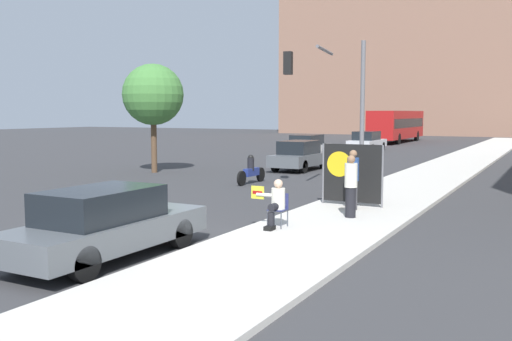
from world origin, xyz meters
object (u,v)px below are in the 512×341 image
Objects in this scene: car_on_road_midblock at (307,146)px; city_bus_on_road at (397,124)px; street_tree_near_curb at (153,95)px; car_on_road_distant at (367,141)px; pedestrian_behind at (353,179)px; motorcycle_on_road at (251,171)px; car_on_road_nearest at (300,156)px; jogger_on_sidewalk at (351,186)px; parked_car_curbside at (106,224)px; protest_banner at (351,173)px; seated_protester at (276,202)px; traffic_light_pole at (333,90)px.

city_bus_on_road is (0.03, 22.40, 1.05)m from car_on_road_midblock.
car_on_road_distant is at bearing 78.04° from street_tree_near_curb.
car_on_road_distant is at bearing 64.50° from pedestrian_behind.
city_bus_on_road is 36.21m from motorcycle_on_road.
car_on_road_midblock is at bearing 110.33° from car_on_road_nearest.
street_tree_near_curb is at bearing 110.44° from pedestrian_behind.
pedestrian_behind is at bearing -78.00° from jogger_on_sidewalk.
car_on_road_nearest is at bearing -64.76° from jogger_on_sidewalk.
parked_car_curbside is at bearing -54.90° from street_tree_near_curb.
pedestrian_behind reaches higher than parked_car_curbside.
car_on_road_midblock is at bearing 116.93° from protest_banner.
city_bus_on_road is at bearing 97.81° from parked_car_curbside.
protest_banner is 8.35m from parked_car_curbside.
jogger_on_sidewalk is at bearing -115.65° from pedestrian_behind.
seated_protester is 0.27× the size of car_on_road_midblock.
street_tree_near_curb reaches higher than city_bus_on_road.
pedestrian_behind is 0.90× the size of protest_banner.
protest_banner is at bearing -75.95° from jogger_on_sidewalk.
traffic_light_pole is at bearing -13.45° from street_tree_near_curb.
seated_protester is at bearing -145.60° from pedestrian_behind.
street_tree_near_curb is (-12.31, 6.43, 2.78)m from pedestrian_behind.
pedestrian_behind is at bearing -77.21° from city_bus_on_road.
car_on_road_distant is at bearing 97.43° from seated_protester.
seated_protester is 0.22× the size of traffic_light_pole.
protest_banner is 41.14m from city_bus_on_road.
parked_car_curbside is 26.58m from car_on_road_midblock.
jogger_on_sidewalk is 0.38× the size of car_on_road_midblock.
street_tree_near_curb is (-11.49, 9.80, 3.03)m from seated_protester.
seated_protester is 8.07m from traffic_light_pole.
street_tree_near_curb is at bearing 154.53° from protest_banner.
traffic_light_pole is at bearing 87.45° from parked_car_curbside.
car_on_road_distant reaches higher than seated_protester.
traffic_light_pole is at bearing -75.79° from car_on_road_distant.
parked_car_curbside is at bearing -152.04° from pedestrian_behind.
motorcycle_on_road is at bearing 144.29° from protest_banner.
seated_protester is 9.67m from motorcycle_on_road.
car_on_road_nearest reaches higher than car_on_road_midblock.
traffic_light_pole reaches higher than car_on_road_midblock.
seated_protester is 15.40m from street_tree_near_curb.
protest_banner is at bearing -35.71° from motorcycle_on_road.
city_bus_on_road reaches higher than parked_car_curbside.
motorcycle_on_road is (-3.83, 0.80, -3.22)m from traffic_light_pole.
car_on_road_midblock is (-9.65, 19.66, -0.23)m from jogger_on_sidewalk.
parked_car_curbside is 0.86× the size of street_tree_near_curb.
car_on_road_distant is 0.38× the size of city_bus_on_road.
motorcycle_on_road is at bearing 116.50° from seated_protester.
seated_protester is 2.46m from jogger_on_sidewalk.
traffic_light_pole is at bearing -79.08° from city_bus_on_road.
traffic_light_pole is 1.15× the size of car_on_road_distant.
parked_car_curbside is 1.08× the size of car_on_road_nearest.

